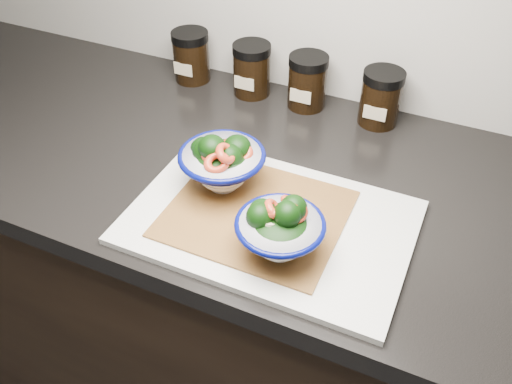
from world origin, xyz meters
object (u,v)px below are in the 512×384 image
at_px(spice_jar_a, 191,56).
at_px(spice_jar_b, 252,69).
at_px(bowl_left, 222,162).
at_px(cutting_board, 270,222).
at_px(spice_jar_c, 307,82).
at_px(bowl_right, 280,229).
at_px(spice_jar_d, 381,98).

xyz_separation_m(spice_jar_a, spice_jar_b, (0.15, 0.00, 0.00)).
distance_m(bowl_left, spice_jar_a, 0.41).
distance_m(cutting_board, spice_jar_a, 0.51).
relative_size(cutting_board, spice_jar_b, 3.98).
height_order(spice_jar_a, spice_jar_c, same).
relative_size(spice_jar_b, spice_jar_c, 1.00).
xyz_separation_m(bowl_left, bowl_right, (0.15, -0.10, -0.00)).
bearing_deg(bowl_right, spice_jar_d, 84.76).
height_order(spice_jar_b, spice_jar_c, same).
bearing_deg(spice_jar_b, spice_jar_d, 0.00).
bearing_deg(bowl_left, spice_jar_c, 84.38).
bearing_deg(bowl_left, bowl_right, -34.98).
distance_m(bowl_left, bowl_right, 0.18).
height_order(spice_jar_c, spice_jar_d, same).
bearing_deg(bowl_right, spice_jar_c, 105.07).
distance_m(spice_jar_b, spice_jar_d, 0.28).
relative_size(cutting_board, bowl_left, 3.06).
height_order(bowl_left, bowl_right, bowl_left).
distance_m(spice_jar_a, spice_jar_b, 0.15).
relative_size(spice_jar_c, spice_jar_d, 1.00).
distance_m(cutting_board, spice_jar_c, 0.38).
relative_size(cutting_board, bowl_right, 3.36).
bearing_deg(cutting_board, spice_jar_b, 118.74).
bearing_deg(spice_jar_d, cutting_board, -102.27).
distance_m(spice_jar_a, spice_jar_d, 0.43).
distance_m(bowl_right, spice_jar_d, 0.43).
xyz_separation_m(spice_jar_c, spice_jar_d, (0.15, 0.00, 0.00)).
bearing_deg(bowl_right, spice_jar_a, 132.38).
height_order(bowl_right, spice_jar_a, bowl_right).
bearing_deg(spice_jar_c, cutting_board, -78.52).
bearing_deg(spice_jar_c, spice_jar_d, 0.00).
relative_size(spice_jar_a, spice_jar_b, 1.00).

